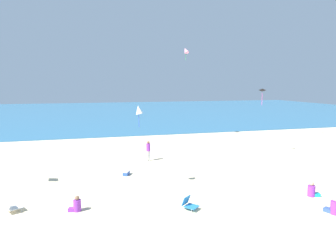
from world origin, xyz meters
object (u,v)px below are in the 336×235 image
Objects in this scene: person_1 at (76,205)px; kite_white at (139,110)px; beach_chair_far_left at (189,204)px; person_2 at (312,191)px; cooler_box at (126,173)px; kite_pink at (186,50)px; kite_black at (262,90)px; person_3 at (334,207)px; beach_chair_far_right at (12,207)px; person_0 at (148,149)px.

person_1 is 5.44m from kite_white.
beach_chair_far_left is 1.10× the size of person_2.
person_2 is at bearing -33.90° from cooler_box.
kite_pink is (7.39, 10.97, 8.88)m from cooler_box.
kite_pink reaches higher than kite_black.
person_2 is at bearing -39.31° from person_3.
person_2 is (8.64, -5.81, 0.15)m from cooler_box.
beach_chair_far_right is 1.09× the size of person_2.
cooler_box is 5.37m from person_1.
kite_white is at bearing -17.55° from beach_chair_far_right.
kite_black is (16.42, 6.70, 4.90)m from beach_chair_far_right.
beach_chair_far_left is 5.32m from kite_white.
beach_chair_far_right is 1.31× the size of cooler_box.
person_2 is 0.64× the size of kite_white.
person_0 is 6.85m from kite_white.
person_2 is (6.47, -0.10, 0.03)m from beach_chair_far_left.
person_1 is 0.92× the size of person_2.
person_3 is 0.59× the size of kite_black.
beach_chair_far_left is at bearing 47.28° from person_3.
person_1 is 0.52× the size of kite_black.
kite_white is at bearing -81.54° from cooler_box.
cooler_box is 4.97m from kite_white.
beach_chair_far_left is 1.19× the size of person_1.
cooler_box is at bearing 6.17° from beach_chair_far_right.
person_0 is 11.07m from person_2.
kite_pink is at bearing -49.49° from person_0.
beach_chair_far_left is 6.27m from person_3.
person_1 reaches higher than cooler_box.
cooler_box is at bearing -107.94° from person_1.
kite_white is (-1.56, -5.72, 3.43)m from person_0.
person_3 is at bearing -45.72° from beach_chair_far_right.
person_0 reaches higher than person_2.
kite_black is at bearing 94.08° from beach_chair_far_left.
person_1 is 0.51× the size of kite_pink.
beach_chair_far_left is 19.55m from kite_pink.
kite_pink reaches higher than cooler_box.
person_2 reaches higher than cooler_box.
person_1 is at bearing -148.47° from kite_white.
person_3 is (6.15, -10.73, -0.56)m from person_0.
beach_chair_far_left is 8.74m from person_0.
beach_chair_far_right is 0.61× the size of kite_black.
person_2 is at bearing 49.78° from beach_chair_far_left.
kite_black reaches higher than cooler_box.
person_2 is at bearing -173.37° from person_1.
beach_chair_far_right is 18.40m from kite_black.
cooler_box is 0.43× the size of person_0.
person_3 is at bearing -33.03° from kite_white.
beach_chair_far_left is 0.71× the size of kite_white.
person_2 is 0.56× the size of kite_black.
beach_chair_far_left is 6.11m from cooler_box.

